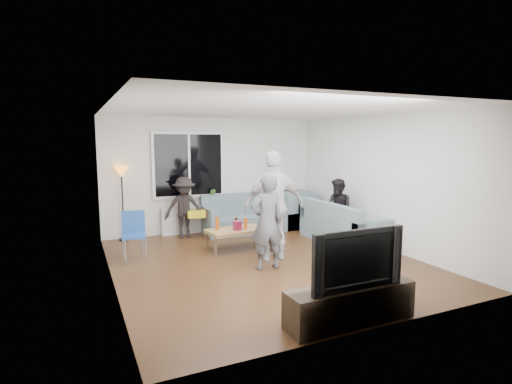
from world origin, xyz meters
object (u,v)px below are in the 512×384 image
player_left (267,222)px  tv_console (350,304)px  coffee_table (236,239)px  television (352,257)px  side_chair (134,237)px  floor_lamp (123,204)px  sofa_right_section (343,222)px  player_right (274,206)px  spectator_back (184,207)px  sofa_back_section (253,213)px  spectator_right (338,210)px

player_left → tv_console: player_left is taller
coffee_table → television: television is taller
player_left → coffee_table: bearing=-86.2°
side_chair → television: bearing=-54.4°
floor_lamp → coffee_table: bearing=-40.9°
tv_console → sofa_right_section: bearing=54.7°
player_right → player_left: bearing=53.9°
side_chair → player_left: 2.38m
coffee_table → spectator_back: spectator_back is taller
floor_lamp → tv_console: bearing=-69.2°
side_chair → player_right: size_ratio=0.45×
sofa_back_section → tv_console: 4.86m
tv_console → player_left: bearing=90.6°
floor_lamp → player_left: bearing=-57.0°
player_right → floor_lamp: bearing=-45.1°
sofa_back_section → floor_lamp: floor_lamp is taller
player_left → spectator_right: (2.16, 1.03, -0.13)m
spectator_right → sofa_right_section: bearing=-6.2°
player_left → television: bearing=93.4°
spectator_back → television: size_ratio=1.10×
player_right → coffee_table: bearing=-63.2°
side_chair → player_left: size_ratio=0.55×
spectator_right → spectator_back: spectator_back is taller
player_right → television: bearing=85.2°
sofa_right_section → spectator_back: 3.36m
sofa_back_section → side_chair: (-2.83, -1.24, 0.01)m
floor_lamp → side_chair: bearing=-90.0°
coffee_table → sofa_back_section: bearing=54.1°
side_chair → spectator_back: 1.78m
sofa_right_section → player_right: 1.91m
tv_console → spectator_back: bearing=98.4°
coffee_table → player_left: (0.02, -1.31, 0.59)m
spectator_right → spectator_back: 3.27m
coffee_table → tv_console: 3.47m
sofa_right_section → tv_console: (-2.13, -3.01, -0.20)m
side_chair → spectator_back: spectator_back is taller
sofa_back_section → sofa_right_section: (1.24, -1.76, 0.00)m
sofa_back_section → player_right: size_ratio=1.20×
player_left → television: 2.16m
coffee_table → spectator_back: 1.56m
player_left → spectator_right: size_ratio=1.20×
side_chair → spectator_right: (4.07, -0.35, 0.22)m
player_right → spectator_right: 1.91m
side_chair → player_right: bearing=-15.1°
television → side_chair: bearing=118.8°
side_chair → tv_console: side_chair is taller
spectator_right → tv_console: size_ratio=0.82×
spectator_back → player_left: bearing=-71.0°
floor_lamp → player_left: (1.91, -2.95, 0.01)m
side_chair → tv_console: size_ratio=0.54×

